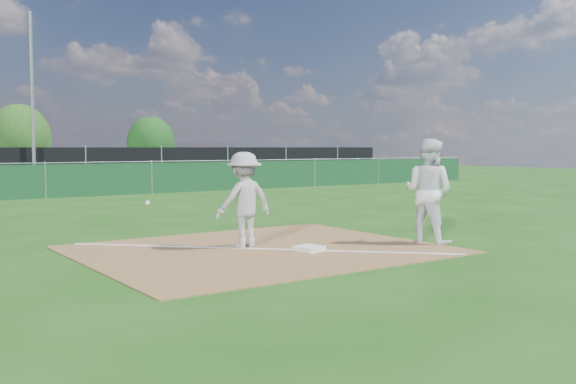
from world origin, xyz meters
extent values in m
plane|color=#17480F|center=(0.00, 10.00, 0.00)|extent=(90.00, 90.00, 0.00)
cube|color=brown|center=(0.00, 1.00, 0.01)|extent=(6.00, 5.00, 0.02)
cube|color=white|center=(0.00, 1.00, 0.03)|extent=(5.01, 5.01, 0.01)
cube|color=#0F381C|center=(0.00, 15.00, 0.60)|extent=(44.00, 0.05, 1.20)
cylinder|color=slate|center=(1.50, 22.70, 4.00)|extent=(0.16, 0.16, 8.00)
cube|color=white|center=(0.57, 0.32, 0.06)|extent=(0.51, 0.51, 0.09)
imported|color=#BBBBBE|center=(-0.12, 1.33, 0.87)|extent=(1.11, 0.65, 1.70)
sphere|color=white|center=(-1.86, 1.52, 0.89)|extent=(0.08, 0.08, 0.08)
imported|color=white|center=(3.02, -0.14, 0.98)|extent=(0.96, 1.11, 1.97)
imported|color=black|center=(5.05, 27.18, 0.66)|extent=(4.80, 3.25, 1.29)
cylinder|color=#382316|center=(3.39, 33.91, 0.63)|extent=(0.24, 0.24, 1.26)
ellipsoid|color=#1E4A15|center=(3.39, 33.91, 2.32)|extent=(3.79, 3.79, 4.36)
cylinder|color=#382316|center=(12.30, 34.41, 0.56)|extent=(0.24, 0.24, 1.12)
ellipsoid|color=#124113|center=(12.30, 34.41, 2.06)|extent=(3.37, 3.37, 3.88)
camera|label=1|loc=(-6.04, -8.39, 1.80)|focal=40.00mm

